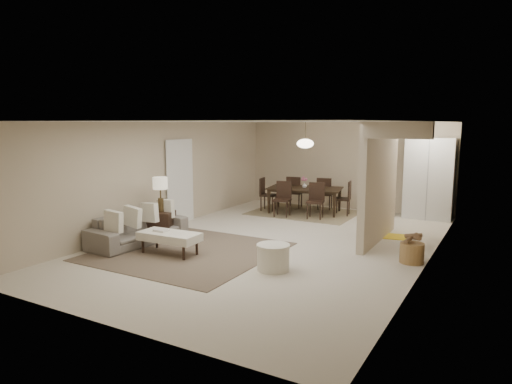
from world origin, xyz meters
The scene contains 22 objects.
floor centered at (0.00, 0.00, 0.00)m, with size 9.00×9.00×0.00m, color beige.
ceiling centered at (0.00, 0.00, 2.50)m, with size 9.00×9.00×0.00m, color white.
back_wall centered at (0.00, 4.50, 1.25)m, with size 6.00×6.00×0.00m, color #C0AB91.
left_wall centered at (-3.00, 0.00, 1.25)m, with size 9.00×9.00×0.00m, color #C0AB91.
right_wall centered at (3.00, 0.00, 1.25)m, with size 9.00×9.00×0.00m, color #C0AB91.
partition centered at (1.80, 1.25, 1.25)m, with size 0.15×2.50×2.50m, color #C0AB91.
doorway centered at (-2.97, 0.60, 1.02)m, with size 0.04×0.90×2.04m, color black.
pantry_cabinet centered at (2.35, 4.15, 1.05)m, with size 1.20×0.55×2.10m, color silver.
flush_light centered at (2.30, 3.20, 2.46)m, with size 0.44×0.44×0.05m, color white.
living_rug centered at (-1.17, -1.41, 0.01)m, with size 3.20×3.20×0.01m, color brown.
sofa centered at (-2.45, -1.41, 0.31)m, with size 0.83×2.13×0.62m, color slate.
ottoman_bench centered at (-1.37, -1.71, 0.34)m, with size 1.20×0.59×0.42m.
side_table centered at (-2.40, -0.76, 0.28)m, with size 0.51×0.51×0.56m, color black.
table_lamp centered at (-2.40, -0.76, 1.12)m, with size 0.32×0.32×0.76m.
round_pouf centered at (0.78, -1.58, 0.22)m, with size 0.57×0.57×0.44m, color beige.
wicker_basket centered at (2.75, 0.00, 0.18)m, with size 0.42×0.42×0.36m, color olive.
dining_rug centered at (-0.76, 3.27, 0.01)m, with size 2.80×2.10×0.01m, color #7F6D4E.
dining_table centered at (-0.76, 3.27, 0.35)m, with size 2.00×1.11×0.70m, color black.
dining_chairs centered at (-0.76, 3.27, 0.47)m, with size 2.53×2.02×0.93m.
vase centered at (-0.76, 3.27, 0.77)m, with size 0.13×0.13×0.14m, color white.
yellow_mat centered at (1.86, 1.73, 0.01)m, with size 0.90×0.55×0.01m, color yellow.
pendant_light centered at (-0.76, 3.27, 1.92)m, with size 0.46×0.46×0.71m.
Camera 1 is at (4.20, -8.23, 2.48)m, focal length 32.00 mm.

